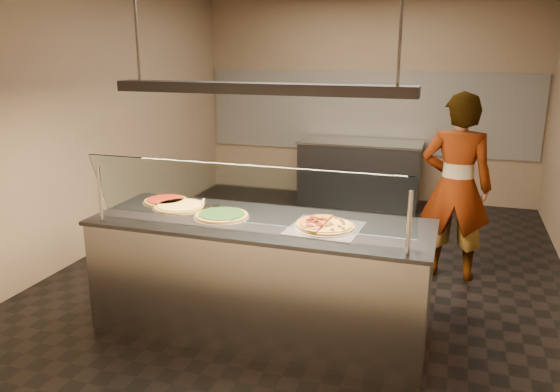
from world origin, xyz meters
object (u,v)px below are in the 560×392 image
(pizza_cheese, at_px, (180,206))
(pizza_spatula, at_px, (206,203))
(half_pizza_sausage, at_px, (339,226))
(pizza_tomato, at_px, (166,200))
(sneeze_guard, at_px, (243,195))
(serving_counter, at_px, (261,275))
(pizza_spinach, at_px, (222,215))
(worker, at_px, (456,187))
(perforated_tray, at_px, (325,228))
(prep_table, at_px, (360,173))
(heat_lamp_housing, at_px, (259,88))
(half_pizza_pepperoni, at_px, (312,223))

(pizza_cheese, distance_m, pizza_spatula, 0.22)
(half_pizza_sausage, relative_size, pizza_tomato, 1.12)
(sneeze_guard, distance_m, pizza_cheese, 0.95)
(serving_counter, bearing_deg, pizza_cheese, 170.49)
(serving_counter, distance_m, half_pizza_sausage, 0.80)
(pizza_spinach, relative_size, worker, 0.24)
(pizza_tomato, bearing_deg, sneeze_guard, -31.18)
(serving_counter, distance_m, pizza_tomato, 1.11)
(perforated_tray, distance_m, prep_table, 4.02)
(half_pizza_sausage, xyz_separation_m, worker, (0.81, 1.63, -0.03))
(half_pizza_sausage, relative_size, pizza_cheese, 0.96)
(pizza_spatula, height_order, worker, worker)
(serving_counter, xyz_separation_m, pizza_cheese, (-0.77, 0.13, 0.48))
(pizza_spinach, distance_m, pizza_spatula, 0.34)
(pizza_spinach, bearing_deg, heat_lamp_housing, 1.83)
(serving_counter, distance_m, perforated_tray, 0.71)
(sneeze_guard, height_order, heat_lamp_housing, heat_lamp_housing)
(perforated_tray, relative_size, heat_lamp_housing, 0.24)
(sneeze_guard, relative_size, heat_lamp_housing, 1.06)
(serving_counter, bearing_deg, sneeze_guard, -90.00)
(pizza_spatula, relative_size, heat_lamp_housing, 0.10)
(sneeze_guard, height_order, half_pizza_pepperoni, sneeze_guard)
(sneeze_guard, relative_size, pizza_spinach, 5.40)
(serving_counter, distance_m, pizza_cheese, 0.92)
(prep_table, bearing_deg, heat_lamp_housing, -91.50)
(serving_counter, relative_size, pizza_cheese, 5.79)
(sneeze_guard, xyz_separation_m, half_pizza_pepperoni, (0.42, 0.31, -0.26))
(pizza_spinach, bearing_deg, pizza_spatula, 136.26)
(perforated_tray, height_order, prep_table, perforated_tray)
(half_pizza_pepperoni, height_order, pizza_cheese, half_pizza_pepperoni)
(half_pizza_pepperoni, distance_m, half_pizza_sausage, 0.21)
(half_pizza_pepperoni, relative_size, pizza_cheese, 0.96)
(perforated_tray, height_order, half_pizza_pepperoni, half_pizza_pepperoni)
(prep_table, xyz_separation_m, heat_lamp_housing, (-0.10, -3.95, 1.48))
(perforated_tray, height_order, pizza_tomato, pizza_tomato)
(pizza_spatula, bearing_deg, half_pizza_pepperoni, -14.40)
(perforated_tray, height_order, heat_lamp_housing, heat_lamp_housing)
(pizza_spinach, bearing_deg, half_pizza_pepperoni, -1.45)
(half_pizza_pepperoni, relative_size, pizza_tomato, 1.12)
(sneeze_guard, relative_size, half_pizza_pepperoni, 5.48)
(sneeze_guard, bearing_deg, heat_lamp_housing, 90.00)
(serving_counter, distance_m, sneeze_guard, 0.83)
(worker, bearing_deg, half_pizza_sausage, 66.60)
(sneeze_guard, xyz_separation_m, heat_lamp_housing, (0.00, 0.34, 0.72))
(half_pizza_sausage, xyz_separation_m, pizza_spinach, (-0.96, 0.02, -0.01))
(half_pizza_pepperoni, relative_size, heat_lamp_housing, 0.19)
(serving_counter, height_order, pizza_cheese, pizza_cheese)
(worker, bearing_deg, sneeze_guard, 56.51)
(serving_counter, height_order, heat_lamp_housing, heat_lamp_housing)
(half_pizza_sausage, xyz_separation_m, prep_table, (-0.53, 3.97, -0.49))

